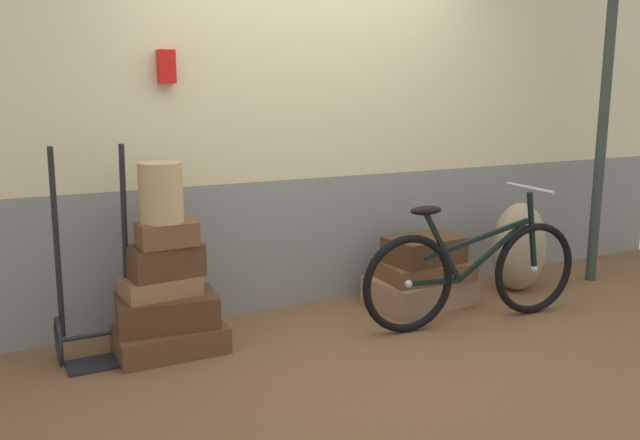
{
  "coord_description": "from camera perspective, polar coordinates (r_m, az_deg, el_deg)",
  "views": [
    {
      "loc": [
        -2.02,
        -3.35,
        1.53
      ],
      "look_at": [
        -0.16,
        0.26,
        0.72
      ],
      "focal_mm": 36.94,
      "sensor_mm": 36.0,
      "label": 1
    }
  ],
  "objects": [
    {
      "name": "bicycle",
      "position": [
        4.47,
        13.14,
        -4.44
      ],
      "size": [
        1.62,
        0.46,
        0.9
      ],
      "color": "black",
      "rests_on": "ground"
    },
    {
      "name": "suitcase_1",
      "position": [
        4.03,
        -13.11,
        -7.64
      ],
      "size": [
        0.61,
        0.43,
        0.19
      ],
      "primitive_type": "cube",
      "rotation": [
        0.0,
        0.0,
        -0.12
      ],
      "color": "#4C2D19",
      "rests_on": "suitcase_0"
    },
    {
      "name": "station_building",
      "position": [
        4.66,
        -1.53,
        11.29
      ],
      "size": [
        7.18,
        0.74,
        3.06
      ],
      "color": "gray",
      "rests_on": "ground"
    },
    {
      "name": "suitcase_7",
      "position": [
        4.72,
        9.0,
        -2.55
      ],
      "size": [
        0.54,
        0.39,
        0.18
      ],
      "primitive_type": "cube",
      "rotation": [
        0.0,
        0.0,
        0.07
      ],
      "color": "#4C2D19",
      "rests_on": "suitcase_6"
    },
    {
      "name": "ground",
      "position": [
        4.21,
        3.55,
        -10.52
      ],
      "size": [
        9.18,
        5.2,
        0.06
      ],
      "primitive_type": "cube",
      "color": "brown"
    },
    {
      "name": "suitcase_5",
      "position": [
        4.85,
        8.64,
        -6.04
      ],
      "size": [
        0.75,
        0.57,
        0.2
      ],
      "primitive_type": "cube",
      "rotation": [
        0.0,
        0.0,
        0.11
      ],
      "color": "#937051",
      "rests_on": "ground"
    },
    {
      "name": "suitcase_3",
      "position": [
        3.96,
        -13.26,
        -3.42
      ],
      "size": [
        0.44,
        0.29,
        0.19
      ],
      "primitive_type": "cube",
      "rotation": [
        0.0,
        0.0,
        0.11
      ],
      "color": "#4C2D19",
      "rests_on": "suitcase_2"
    },
    {
      "name": "suitcase_4",
      "position": [
        3.89,
        -13.1,
        -1.21
      ],
      "size": [
        0.34,
        0.21,
        0.14
      ],
      "primitive_type": "cube",
      "rotation": [
        0.0,
        0.0,
        0.05
      ],
      "color": "brown",
      "rests_on": "suitcase_3"
    },
    {
      "name": "suitcase_0",
      "position": [
        4.06,
        -12.85,
        -10.01
      ],
      "size": [
        0.63,
        0.41,
        0.15
      ],
      "primitive_type": "cube",
      "rotation": [
        0.0,
        0.0,
        0.0
      ],
      "color": "brown",
      "rests_on": "ground"
    },
    {
      "name": "suitcase_2",
      "position": [
        4.0,
        -13.67,
        -5.55
      ],
      "size": [
        0.45,
        0.32,
        0.11
      ],
      "primitive_type": "cube",
      "rotation": [
        0.0,
        0.0,
        0.08
      ],
      "color": "olive",
      "rests_on": "suitcase_1"
    },
    {
      "name": "wicker_basket",
      "position": [
        3.86,
        -13.62,
        2.32
      ],
      "size": [
        0.25,
        0.25,
        0.34
      ],
      "primitive_type": "cylinder",
      "color": "tan",
      "rests_on": "suitcase_4"
    },
    {
      "name": "burlap_sack",
      "position": [
        5.28,
        16.86,
        -2.24
      ],
      "size": [
        0.43,
        0.37,
        0.69
      ],
      "primitive_type": "ellipsoid",
      "color": "#9E8966",
      "rests_on": "ground"
    },
    {
      "name": "suitcase_6",
      "position": [
        4.79,
        8.93,
        -4.22
      ],
      "size": [
        0.66,
        0.52,
        0.12
      ],
      "primitive_type": "cube",
      "rotation": [
        0.0,
        0.0,
        -0.08
      ],
      "color": "brown",
      "rests_on": "suitcase_5"
    },
    {
      "name": "luggage_trolley",
      "position": [
        4.0,
        -18.77,
        -7.53
      ],
      "size": [
        0.45,
        0.36,
        1.24
      ],
      "color": "black",
      "rests_on": "ground"
    }
  ]
}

